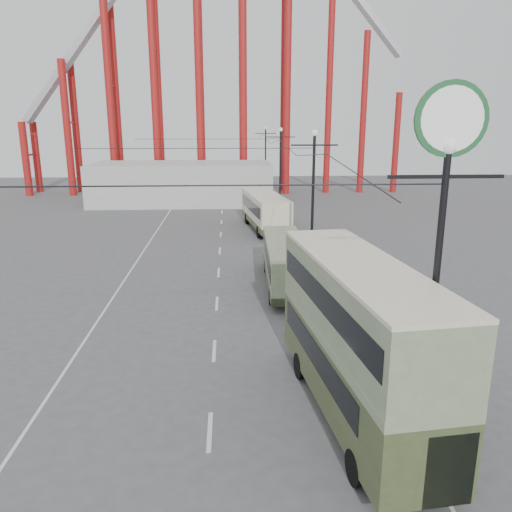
{
  "coord_description": "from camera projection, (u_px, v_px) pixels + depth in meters",
  "views": [
    {
      "loc": [
        -0.3,
        -16.26,
        9.67
      ],
      "look_at": [
        1.12,
        8.89,
        3.0
      ],
      "focal_mm": 35.0,
      "sensor_mm": 36.0,
      "label": 1
    }
  ],
  "objects": [
    {
      "name": "road_markings",
      "position": [
        221.0,
        258.0,
        37.15
      ],
      "size": [
        12.52,
        120.0,
        0.01
      ],
      "color": "silver",
      "rests_on": "ground"
    },
    {
      "name": "single_decker_cream",
      "position": [
        265.0,
        210.0,
        46.77
      ],
      "size": [
        4.03,
        11.02,
        3.35
      ],
      "rotation": [
        0.0,
        0.0,
        0.12
      ],
      "color": "beige",
      "rests_on": "ground"
    },
    {
      "name": "lamp_post_far",
      "position": [
        280.0,
        170.0,
        55.9
      ],
      "size": [
        3.2,
        0.44,
        9.32
      ],
      "color": "black",
      "rests_on": "ground"
    },
    {
      "name": "fairground_shed",
      "position": [
        182.0,
        183.0,
        62.58
      ],
      "size": [
        22.0,
        10.0,
        5.0
      ],
      "primitive_type": "cube",
      "color": "#A7A7A2",
      "rests_on": "ground"
    },
    {
      "name": "single_decker_green",
      "position": [
        285.0,
        261.0,
        30.4
      ],
      "size": [
        2.56,
        9.93,
        2.79
      ],
      "rotation": [
        0.0,
        0.0,
        -0.03
      ],
      "color": "#6E7C5B",
      "rests_on": "ground"
    },
    {
      "name": "lamp_post_mid",
      "position": [
        313.0,
        198.0,
        34.67
      ],
      "size": [
        3.2,
        0.44,
        9.32
      ],
      "color": "black",
      "rests_on": "ground"
    },
    {
      "name": "ground",
      "position": [
        239.0,
        398.0,
        18.19
      ],
      "size": [
        160.0,
        160.0,
        0.0
      ],
      "primitive_type": "plane",
      "color": "#4D4D4F",
      "rests_on": "ground"
    },
    {
      "name": "roller_coaster",
      "position": [
        209.0,
        22.0,
        67.09
      ],
      "size": [
        52.95,
        5.0,
        55.48
      ],
      "color": "maroon",
      "rests_on": "ground"
    },
    {
      "name": "double_decker_bus",
      "position": [
        357.0,
        333.0,
        16.37
      ],
      "size": [
        3.68,
        10.36,
        5.44
      ],
      "rotation": [
        0.0,
        0.0,
        0.11
      ],
      "color": "#384223",
      "rests_on": "ground"
    },
    {
      "name": "lamp_post_near",
      "position": [
        444.0,
        193.0,
        13.58
      ],
      "size": [
        3.2,
        0.44,
        10.8
      ],
      "color": "black",
      "rests_on": "ground"
    },
    {
      "name": "pedestrian",
      "position": [
        279.0,
        283.0,
        28.33
      ],
      "size": [
        0.81,
        0.69,
        1.89
      ],
      "primitive_type": "imported",
      "rotation": [
        0.0,
        0.0,
        3.55
      ],
      "color": "black",
      "rests_on": "ground"
    },
    {
      "name": "lamp_post_distant",
      "position": [
        266.0,
        157.0,
        77.13
      ],
      "size": [
        3.2,
        0.44,
        9.32
      ],
      "color": "black",
      "rests_on": "ground"
    }
  ]
}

